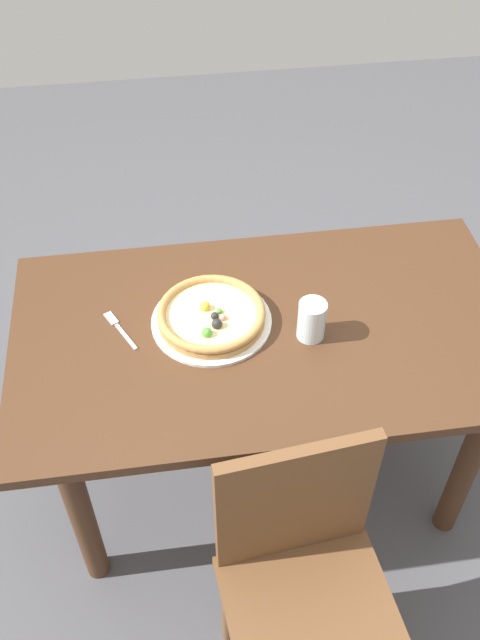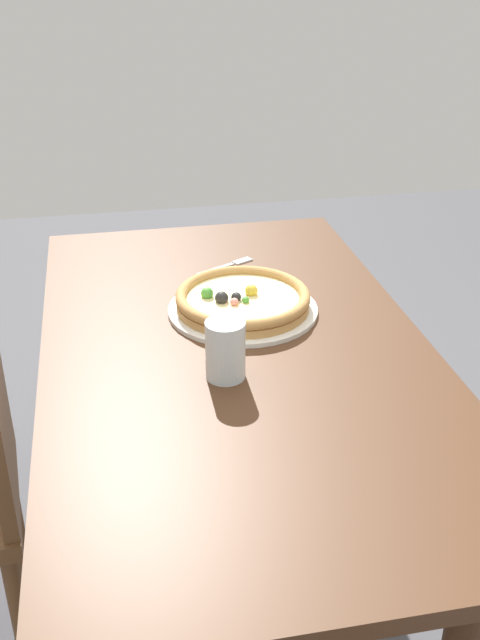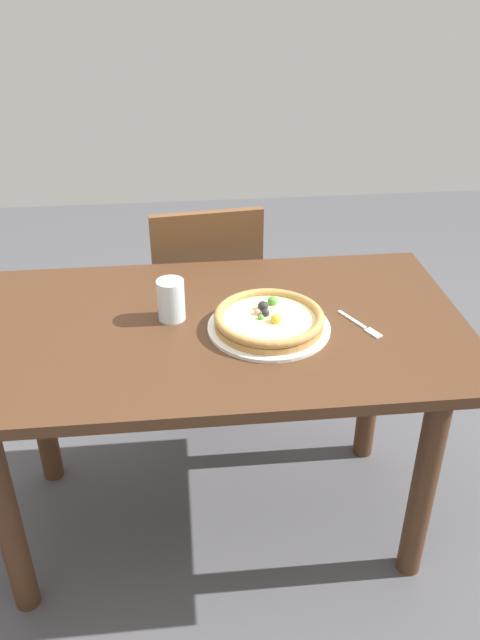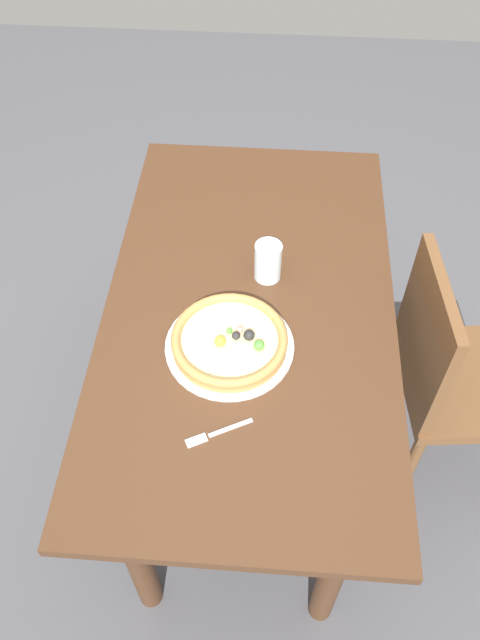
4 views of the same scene
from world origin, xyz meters
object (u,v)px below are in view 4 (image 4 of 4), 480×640
at_px(plate, 230,346).
at_px(drinking_glass, 268,261).
at_px(dining_table, 249,332).
at_px(fork, 214,434).
at_px(pizza, 230,340).
at_px(chair_near, 451,374).

xyz_separation_m(plate, drinking_glass, (0.26, -0.08, 0.05)).
height_order(dining_table, fork, fork).
bearing_deg(dining_table, plate, 164.42).
distance_m(plate, pizza, 0.03).
distance_m(chair_near, plate, 0.72).
distance_m(dining_table, fork, 0.43).
bearing_deg(chair_near, dining_table, -96.69).
xyz_separation_m(chair_near, pizza, (-0.14, 0.65, 0.29)).
relative_size(plate, drinking_glass, 2.86).
bearing_deg(fork, drinking_glass, -128.11).
height_order(chair_near, pizza, chair_near).
relative_size(chair_near, drinking_glass, 7.64).
xyz_separation_m(plate, pizza, (-0.00, -0.00, 0.03)).
xyz_separation_m(fork, drinking_glass, (0.51, -0.10, 0.06)).
height_order(chair_near, fork, chair_near).
distance_m(dining_table, plate, 0.20).
distance_m(chair_near, pizza, 0.72).
height_order(pizza, fork, pizza).
bearing_deg(dining_table, chair_near, -90.66).
distance_m(plate, fork, 0.25).
relative_size(dining_table, plate, 4.23).
bearing_deg(plate, pizza, -93.04).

